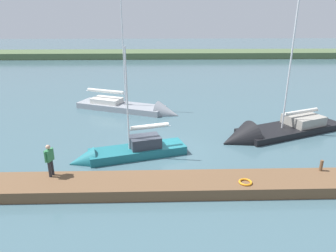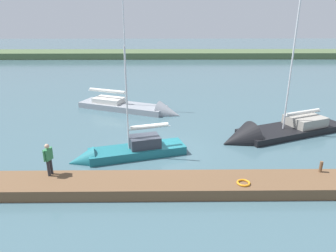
{
  "view_description": "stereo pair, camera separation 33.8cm",
  "coord_description": "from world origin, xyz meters",
  "px_view_note": "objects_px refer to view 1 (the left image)",
  "views": [
    {
      "loc": [
        0.05,
        18.26,
        8.31
      ],
      "look_at": [
        -0.53,
        -1.06,
        1.34
      ],
      "focal_mm": 33.1,
      "sensor_mm": 36.0,
      "label": 1
    },
    {
      "loc": [
        -0.29,
        18.26,
        8.31
      ],
      "look_at": [
        -0.53,
        -1.06,
        1.34
      ],
      "focal_mm": 33.1,
      "sensor_mm": 36.0,
      "label": 2
    }
  ],
  "objects_px": {
    "life_ring_buoy": "(245,182)",
    "sailboat_inner_slip": "(124,155)",
    "mooring_post_near": "(321,165)",
    "person_on_dock": "(49,158)",
    "sailboat_mid_channel": "(270,134)",
    "sailboat_outer_mooring": "(134,110)"
  },
  "relations": [
    {
      "from": "life_ring_buoy",
      "to": "sailboat_mid_channel",
      "type": "height_order",
      "value": "sailboat_mid_channel"
    },
    {
      "from": "sailboat_mid_channel",
      "to": "mooring_post_near",
      "type": "bearing_deg",
      "value": 71.3
    },
    {
      "from": "sailboat_outer_mooring",
      "to": "person_on_dock",
      "type": "distance_m",
      "value": 13.5
    },
    {
      "from": "mooring_post_near",
      "to": "person_on_dock",
      "type": "bearing_deg",
      "value": 0.61
    },
    {
      "from": "mooring_post_near",
      "to": "person_on_dock",
      "type": "relative_size",
      "value": 0.35
    },
    {
      "from": "mooring_post_near",
      "to": "sailboat_mid_channel",
      "type": "distance_m",
      "value": 6.48
    },
    {
      "from": "life_ring_buoy",
      "to": "sailboat_mid_channel",
      "type": "xyz_separation_m",
      "value": [
        -3.86,
        -7.58,
        -0.45
      ]
    },
    {
      "from": "sailboat_outer_mooring",
      "to": "person_on_dock",
      "type": "height_order",
      "value": "sailboat_outer_mooring"
    },
    {
      "from": "sailboat_outer_mooring",
      "to": "sailboat_mid_channel",
      "type": "xyz_separation_m",
      "value": [
        -10.28,
        6.45,
        0.06
      ]
    },
    {
      "from": "mooring_post_near",
      "to": "life_ring_buoy",
      "type": "distance_m",
      "value": 4.45
    },
    {
      "from": "sailboat_inner_slip",
      "to": "person_on_dock",
      "type": "height_order",
      "value": "sailboat_inner_slip"
    },
    {
      "from": "person_on_dock",
      "to": "sailboat_inner_slip",
      "type": "bearing_deg",
      "value": 64.83
    },
    {
      "from": "sailboat_outer_mooring",
      "to": "person_on_dock",
      "type": "relative_size",
      "value": 6.15
    },
    {
      "from": "sailboat_mid_channel",
      "to": "person_on_dock",
      "type": "relative_size",
      "value": 7.11
    },
    {
      "from": "life_ring_buoy",
      "to": "person_on_dock",
      "type": "bearing_deg",
      "value": -5.96
    },
    {
      "from": "mooring_post_near",
      "to": "person_on_dock",
      "type": "distance_m",
      "value": 13.97
    },
    {
      "from": "sailboat_inner_slip",
      "to": "sailboat_mid_channel",
      "type": "xyz_separation_m",
      "value": [
        -10.19,
        -3.3,
        0.02
      ]
    },
    {
      "from": "life_ring_buoy",
      "to": "sailboat_inner_slip",
      "type": "bearing_deg",
      "value": -34.09
    },
    {
      "from": "person_on_dock",
      "to": "sailboat_mid_channel",
      "type": "bearing_deg",
      "value": 46.18
    },
    {
      "from": "sailboat_inner_slip",
      "to": "life_ring_buoy",
      "type": "bearing_deg",
      "value": 129.39
    },
    {
      "from": "sailboat_outer_mooring",
      "to": "sailboat_mid_channel",
      "type": "relative_size",
      "value": 0.87
    },
    {
      "from": "sailboat_inner_slip",
      "to": "person_on_dock",
      "type": "relative_size",
      "value": 4.38
    }
  ]
}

